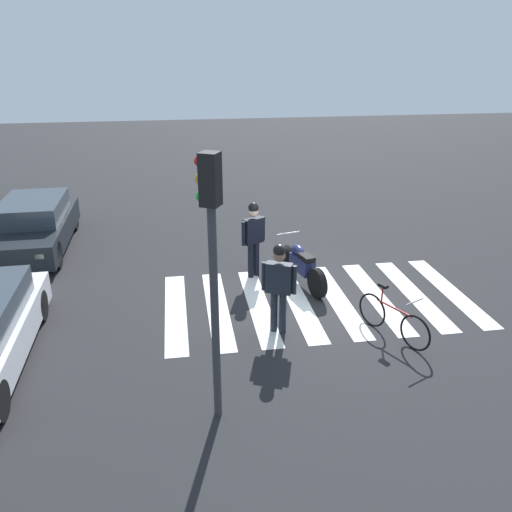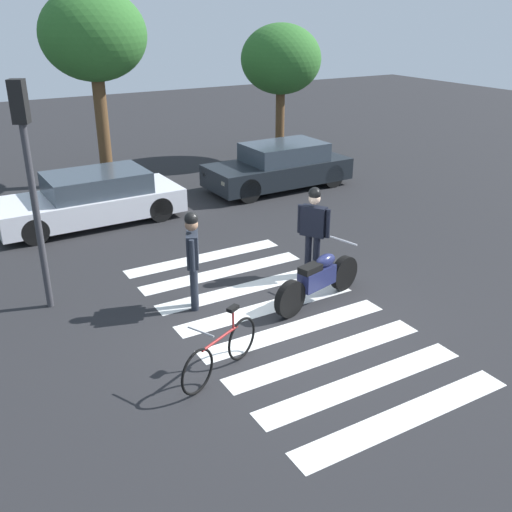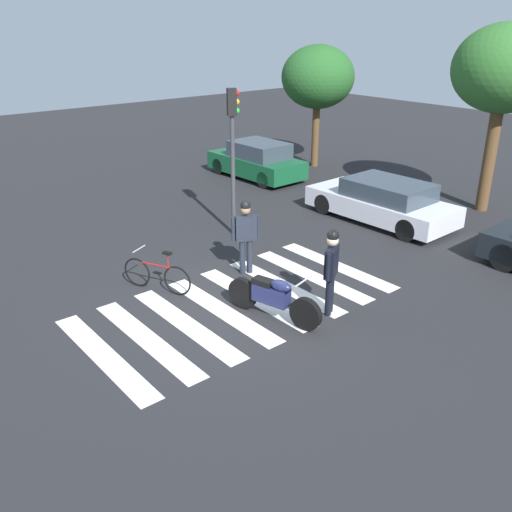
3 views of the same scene
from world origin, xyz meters
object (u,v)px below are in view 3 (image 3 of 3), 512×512
object	(u,v)px
officer_on_foot	(246,231)
officer_by_motorcycle	(331,265)
car_white_van	(382,201)
traffic_light_pole	(233,139)
car_green_compact	(257,161)
leaning_bicycle	(157,275)
police_motorcycle	(273,297)

from	to	relation	value
officer_on_foot	officer_by_motorcycle	bearing A→B (deg)	1.76
officer_on_foot	car_white_van	xyz separation A→B (m)	(-0.29, 5.57, -0.46)
officer_on_foot	traffic_light_pole	world-z (taller)	traffic_light_pole
officer_by_motorcycle	car_green_compact	bearing A→B (deg)	148.07
leaning_bicycle	officer_by_motorcycle	size ratio (longest dim) A/B	0.86
officer_by_motorcycle	car_white_van	bearing A→B (deg)	118.44
leaning_bicycle	car_white_van	bearing A→B (deg)	88.11
police_motorcycle	leaning_bicycle	size ratio (longest dim) A/B	1.36
police_motorcycle	car_green_compact	world-z (taller)	car_green_compact
police_motorcycle	officer_on_foot	size ratio (longest dim) A/B	1.19
police_motorcycle	traffic_light_pole	bearing A→B (deg)	151.44
officer_on_foot	leaning_bicycle	bearing A→B (deg)	-104.39
car_green_compact	car_white_van	distance (m)	6.33
leaning_bicycle	officer_on_foot	world-z (taller)	officer_on_foot
leaning_bicycle	car_white_van	world-z (taller)	car_white_van
officer_by_motorcycle	car_green_compact	distance (m)	10.96
leaning_bicycle	officer_on_foot	size ratio (longest dim) A/B	0.88
officer_by_motorcycle	officer_on_foot	bearing A→B (deg)	-178.24
car_white_van	leaning_bicycle	bearing A→B (deg)	-91.89
car_green_compact	leaning_bicycle	bearing A→B (deg)	-52.88
car_white_van	police_motorcycle	bearing A→B (deg)	-70.05
leaning_bicycle	officer_on_foot	distance (m)	2.32
car_white_van	traffic_light_pole	xyz separation A→B (m)	(-1.99, -4.16, 2.12)
traffic_light_pole	officer_on_foot	bearing A→B (deg)	-31.71
car_green_compact	traffic_light_pole	xyz separation A→B (m)	(4.33, -4.46, 2.07)
police_motorcycle	officer_on_foot	world-z (taller)	officer_on_foot
officer_by_motorcycle	traffic_light_pole	xyz separation A→B (m)	(-4.97, 1.33, 1.63)
traffic_light_pole	car_green_compact	bearing A→B (deg)	134.13
car_white_van	traffic_light_pole	size ratio (longest dim) A/B	1.14
officer_on_foot	officer_by_motorcycle	xyz separation A→B (m)	(2.68, 0.08, 0.02)
car_white_van	traffic_light_pole	distance (m)	5.07
car_green_compact	traffic_light_pole	distance (m)	6.55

